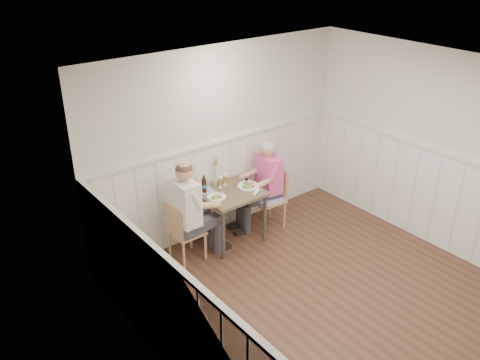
{
  "coord_description": "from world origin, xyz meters",
  "views": [
    {
      "loc": [
        -3.69,
        -2.92,
        3.84
      ],
      "look_at": [
        -0.13,
        1.64,
        1.0
      ],
      "focal_mm": 38.0,
      "sensor_mm": 36.0,
      "label": 1
    }
  ],
  "objects": [
    {
      "name": "beer_bottle",
      "position": [
        -0.42,
        2.04,
        0.86
      ],
      "size": [
        0.07,
        0.07,
        0.25
      ],
      "color": "black",
      "rests_on": "dining_table"
    },
    {
      "name": "rolled_napkin",
      "position": [
        0.1,
        1.59,
        0.77
      ],
      "size": [
        0.18,
        0.13,
        0.04
      ],
      "color": "white",
      "rests_on": "dining_table"
    },
    {
      "name": "room_shell",
      "position": [
        0.0,
        0.0,
        1.52
      ],
      "size": [
        4.04,
        4.54,
        2.6
      ],
      "color": "silver",
      "rests_on": "ground"
    },
    {
      "name": "plate_man",
      "position": [
        0.13,
        1.81,
        0.77
      ],
      "size": [
        0.29,
        0.29,
        0.07
      ],
      "color": "white",
      "rests_on": "dining_table"
    },
    {
      "name": "ground_plane",
      "position": [
        0.0,
        0.0,
        0.0
      ],
      "size": [
        4.5,
        4.5,
        0.0
      ],
      "primitive_type": "plane",
      "color": "#4A2C1E"
    },
    {
      "name": "grass_vase",
      "position": [
        -0.18,
        2.14,
        0.93
      ],
      "size": [
        0.05,
        0.05,
        0.41
      ],
      "color": "silver",
      "rests_on": "dining_table"
    },
    {
      "name": "diner_cream",
      "position": [
        -0.84,
        1.8,
        0.59
      ],
      "size": [
        0.65,
        0.46,
        1.41
      ],
      "color": "#3F3F47",
      "rests_on": "ground"
    },
    {
      "name": "wainscot",
      "position": [
        0.0,
        0.69,
        0.69
      ],
      "size": [
        4.0,
        4.49,
        1.34
      ],
      "color": "silver",
      "rests_on": "ground"
    },
    {
      "name": "man_in_pink",
      "position": [
        0.52,
        1.88,
        0.55
      ],
      "size": [
        0.66,
        0.47,
        1.31
      ],
      "color": "#3F3F47",
      "rests_on": "ground"
    },
    {
      "name": "beer_glass_b",
      "position": [
        -0.17,
        2.02,
        0.86
      ],
      "size": [
        0.06,
        0.06,
        0.16
      ],
      "color": "silver",
      "rests_on": "dining_table"
    },
    {
      "name": "chair_right",
      "position": [
        0.56,
        1.82,
        0.48
      ],
      "size": [
        0.46,
        0.46,
        0.88
      ],
      "color": "tan",
      "rests_on": "ground"
    },
    {
      "name": "plate_diner",
      "position": [
        -0.39,
        1.82,
        0.77
      ],
      "size": [
        0.25,
        0.25,
        0.06
      ],
      "color": "white",
      "rests_on": "dining_table"
    },
    {
      "name": "gingham_mat",
      "position": [
        -0.41,
        2.08,
        0.75
      ],
      "size": [
        0.3,
        0.26,
        0.01
      ],
      "color": "#4D5ABB",
      "rests_on": "dining_table"
    },
    {
      "name": "dining_table",
      "position": [
        -0.13,
        1.84,
        0.64
      ],
      "size": [
        0.79,
        0.7,
        0.75
      ],
      "color": "brown",
      "rests_on": "ground"
    },
    {
      "name": "beer_glass_a",
      "position": [
        -0.07,
        2.04,
        0.86
      ],
      "size": [
        0.07,
        0.07,
        0.17
      ],
      "color": "silver",
      "rests_on": "dining_table"
    },
    {
      "name": "chair_left",
      "position": [
        -0.89,
        1.84,
        0.44
      ],
      "size": [
        0.4,
        0.4,
        0.82
      ],
      "color": "tan",
      "rests_on": "ground"
    }
  ]
}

